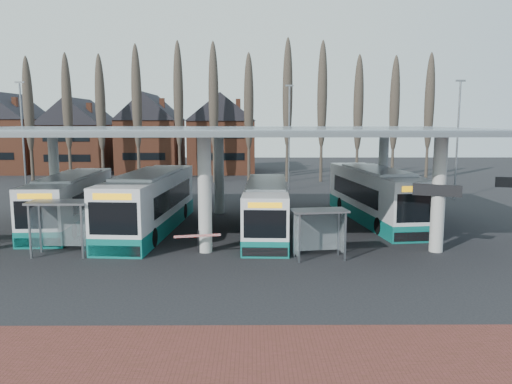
{
  "coord_description": "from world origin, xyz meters",
  "views": [
    {
      "loc": [
        2.44,
        -22.73,
        6.74
      ],
      "look_at": [
        2.65,
        7.0,
        2.5
      ],
      "focal_mm": 35.0,
      "sensor_mm": 36.0,
      "label": 1
    }
  ],
  "objects_px": {
    "bus_1": "(151,203)",
    "bus_0": "(71,202)",
    "bus_3": "(375,196)",
    "bus_2": "(266,209)",
    "shelter_2": "(319,223)",
    "shelter_1": "(61,216)"
  },
  "relations": [
    {
      "from": "bus_1",
      "to": "bus_0",
      "type": "bearing_deg",
      "value": 170.17
    },
    {
      "from": "bus_0",
      "to": "bus_1",
      "type": "xyz_separation_m",
      "value": [
        5.4,
        -1.36,
        0.14
      ]
    },
    {
      "from": "bus_0",
      "to": "bus_3",
      "type": "distance_m",
      "value": 20.12
    },
    {
      "from": "bus_1",
      "to": "bus_2",
      "type": "relative_size",
      "value": 1.17
    },
    {
      "from": "bus_1",
      "to": "bus_2",
      "type": "xyz_separation_m",
      "value": [
        7.17,
        -0.92,
        -0.24
      ]
    },
    {
      "from": "bus_3",
      "to": "shelter_2",
      "type": "bearing_deg",
      "value": -124.97
    },
    {
      "from": "bus_1",
      "to": "bus_2",
      "type": "height_order",
      "value": "bus_1"
    },
    {
      "from": "bus_3",
      "to": "shelter_2",
      "type": "xyz_separation_m",
      "value": [
        -5.07,
        -9.43,
        0.1
      ]
    },
    {
      "from": "bus_2",
      "to": "shelter_2",
      "type": "distance_m",
      "value": 6.14
    },
    {
      "from": "bus_2",
      "to": "bus_3",
      "type": "relative_size",
      "value": 0.87
    },
    {
      "from": "bus_0",
      "to": "shelter_2",
      "type": "height_order",
      "value": "bus_0"
    },
    {
      "from": "bus_2",
      "to": "bus_0",
      "type": "bearing_deg",
      "value": 172.02
    },
    {
      "from": "bus_0",
      "to": "shelter_2",
      "type": "xyz_separation_m",
      "value": [
        14.99,
        -7.91,
        0.23
      ]
    },
    {
      "from": "bus_1",
      "to": "shelter_2",
      "type": "xyz_separation_m",
      "value": [
        9.59,
        -6.56,
        0.08
      ]
    },
    {
      "from": "bus_1",
      "to": "bus_3",
      "type": "height_order",
      "value": "bus_1"
    },
    {
      "from": "bus_1",
      "to": "shelter_2",
      "type": "distance_m",
      "value": 11.62
    },
    {
      "from": "bus_1",
      "to": "bus_2",
      "type": "bearing_deg",
      "value": -3.06
    },
    {
      "from": "bus_0",
      "to": "bus_3",
      "type": "xyz_separation_m",
      "value": [
        20.06,
        1.52,
        0.12
      ]
    },
    {
      "from": "bus_0",
      "to": "shelter_1",
      "type": "distance_m",
      "value": 7.45
    },
    {
      "from": "shelter_1",
      "to": "shelter_2",
      "type": "xyz_separation_m",
      "value": [
        12.92,
        -0.76,
        -0.23
      ]
    },
    {
      "from": "bus_2",
      "to": "shelter_2",
      "type": "relative_size",
      "value": 4.03
    },
    {
      "from": "bus_1",
      "to": "bus_2",
      "type": "distance_m",
      "value": 7.23
    }
  ]
}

